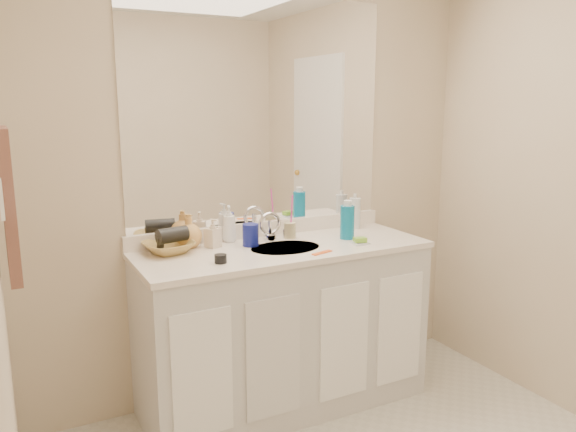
# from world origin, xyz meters

# --- Properties ---
(wall_back) EXTENTS (2.60, 0.02, 2.40)m
(wall_back) POSITION_xyz_m (0.00, 1.30, 1.20)
(wall_back) COLOR beige
(wall_back) RESTS_ON floor
(vanity_cabinet) EXTENTS (1.50, 0.55, 0.85)m
(vanity_cabinet) POSITION_xyz_m (0.00, 1.02, 0.42)
(vanity_cabinet) COLOR silver
(vanity_cabinet) RESTS_ON floor
(countertop) EXTENTS (1.52, 0.57, 0.03)m
(countertop) POSITION_xyz_m (0.00, 1.02, 0.86)
(countertop) COLOR white
(countertop) RESTS_ON vanity_cabinet
(backsplash) EXTENTS (1.52, 0.03, 0.08)m
(backsplash) POSITION_xyz_m (0.00, 1.29, 0.92)
(backsplash) COLOR white
(backsplash) RESTS_ON countertop
(sink_basin) EXTENTS (0.37, 0.37, 0.02)m
(sink_basin) POSITION_xyz_m (0.00, 1.00, 0.87)
(sink_basin) COLOR beige
(sink_basin) RESTS_ON countertop
(faucet) EXTENTS (0.02, 0.02, 0.11)m
(faucet) POSITION_xyz_m (0.00, 1.18, 0.94)
(faucet) COLOR silver
(faucet) RESTS_ON countertop
(mirror) EXTENTS (1.48, 0.01, 1.20)m
(mirror) POSITION_xyz_m (0.00, 1.29, 1.56)
(mirror) COLOR white
(mirror) RESTS_ON wall_back
(blue_mug) EXTENTS (0.09, 0.09, 0.11)m
(blue_mug) POSITION_xyz_m (-0.14, 1.12, 0.94)
(blue_mug) COLOR navy
(blue_mug) RESTS_ON countertop
(tan_cup) EXTENTS (0.07, 0.07, 0.09)m
(tan_cup) POSITION_xyz_m (0.11, 1.17, 0.92)
(tan_cup) COLOR #CABF8E
(tan_cup) RESTS_ON countertop
(toothbrush) EXTENTS (0.01, 0.04, 0.18)m
(toothbrush) POSITION_xyz_m (0.12, 1.17, 1.03)
(toothbrush) COLOR #F841B9
(toothbrush) RESTS_ON tan_cup
(mouthwash_bottle) EXTENTS (0.09, 0.09, 0.18)m
(mouthwash_bottle) POSITION_xyz_m (0.39, 1.02, 0.97)
(mouthwash_bottle) COLOR #0D76A6
(mouthwash_bottle) RESTS_ON countertop
(clear_pump_bottle) EXTENTS (0.09, 0.09, 0.18)m
(clear_pump_bottle) POSITION_xyz_m (0.57, 1.22, 0.97)
(clear_pump_bottle) COLOR silver
(clear_pump_bottle) RESTS_ON countertop
(soap_dish) EXTENTS (0.09, 0.07, 0.01)m
(soap_dish) POSITION_xyz_m (0.38, 0.88, 0.89)
(soap_dish) COLOR white
(soap_dish) RESTS_ON countertop
(green_soap) EXTENTS (0.07, 0.06, 0.02)m
(green_soap) POSITION_xyz_m (0.38, 0.88, 0.90)
(green_soap) COLOR #79BC2D
(green_soap) RESTS_ON soap_dish
(orange_comb) EXTENTS (0.13, 0.06, 0.01)m
(orange_comb) POSITION_xyz_m (0.11, 0.82, 0.88)
(orange_comb) COLOR #FD5C1A
(orange_comb) RESTS_ON countertop
(dark_jar) EXTENTS (0.06, 0.06, 0.04)m
(dark_jar) POSITION_xyz_m (-0.39, 0.90, 0.90)
(dark_jar) COLOR black
(dark_jar) RESTS_ON countertop
(soap_bottle_white) EXTENTS (0.10, 0.10, 0.19)m
(soap_bottle_white) POSITION_xyz_m (-0.21, 1.25, 0.98)
(soap_bottle_white) COLOR white
(soap_bottle_white) RESTS_ON countertop
(soap_bottle_cream) EXTENTS (0.09, 0.09, 0.15)m
(soap_bottle_cream) POSITION_xyz_m (-0.32, 1.18, 0.95)
(soap_bottle_cream) COLOR beige
(soap_bottle_cream) RESTS_ON countertop
(soap_bottle_yellow) EXTENTS (0.16, 0.16, 0.17)m
(soap_bottle_yellow) POSITION_xyz_m (-0.43, 1.24, 0.97)
(soap_bottle_yellow) COLOR #E2A858
(soap_bottle_yellow) RESTS_ON countertop
(wicker_basket) EXTENTS (0.28, 0.28, 0.06)m
(wicker_basket) POSITION_xyz_m (-0.56, 1.17, 0.91)
(wicker_basket) COLOR #A58442
(wicker_basket) RESTS_ON countertop
(hair_dryer) EXTENTS (0.16, 0.10, 0.08)m
(hair_dryer) POSITION_xyz_m (-0.54, 1.17, 0.97)
(hair_dryer) COLOR black
(hair_dryer) RESTS_ON wicker_basket
(hand_towel) EXTENTS (0.04, 0.32, 0.55)m
(hand_towel) POSITION_xyz_m (-1.25, 0.77, 1.25)
(hand_towel) COLOR brown
(hand_towel) RESTS_ON towel_ring
(switch_plate) EXTENTS (0.01, 0.08, 0.13)m
(switch_plate) POSITION_xyz_m (-1.27, 0.57, 1.30)
(switch_plate) COLOR white
(switch_plate) RESTS_ON wall_left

